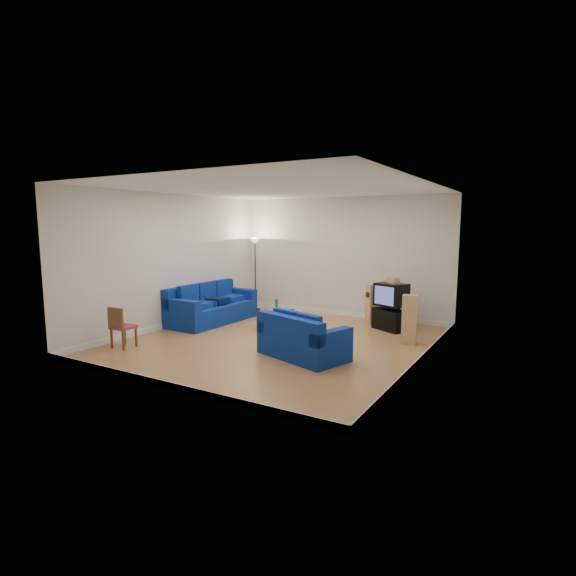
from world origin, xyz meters
The scene contains 16 objects.
room centered at (0.00, 0.00, 1.54)m, with size 6.01×6.51×3.21m.
sofa_three_seat centered at (-2.52, 0.78, 0.35)m, with size 1.09×2.47×0.95m.
sofa_loveseat centered at (0.98, -0.79, 0.31)m, with size 1.85×1.38×0.82m.
coffee_table centered at (-0.46, 0.91, 0.35)m, with size 1.22×0.91×0.40m.
bottle centered at (-0.67, 0.99, 0.56)m, with size 0.07×0.07×0.31m, color #197233.
tissue_box centered at (-0.45, 0.91, 0.44)m, with size 0.21×0.12×0.09m, color green.
red_canister centered at (-0.21, 0.95, 0.47)m, with size 0.10×0.10×0.13m, color red.
remote centered at (-0.10, 0.81, 0.41)m, with size 0.17×0.05×0.02m, color black.
tv_stand centered at (1.72, 2.23, 0.25)m, with size 0.81×0.45×0.49m, color black.
av_receiver centered at (1.70, 2.29, 0.54)m, with size 0.39×0.32×0.09m, color black.
television centered at (1.74, 2.19, 0.85)m, with size 0.82×0.72×0.53m.
centre_speaker centered at (1.75, 2.25, 1.18)m, with size 0.40×0.16×0.14m, color tan.
speaker_left centered at (1.11, 2.70, 0.50)m, with size 0.36×0.38×1.00m.
speaker_right centered at (2.45, 1.21, 0.52)m, with size 0.35×0.29×1.03m.
floor_lamp centered at (-2.45, 2.70, 1.73)m, with size 0.36×0.36×2.09m.
dining_chair centered at (-2.44, -2.06, 0.47)m, with size 0.42×0.42×0.85m.
Camera 1 is at (4.89, -7.92, 2.46)m, focal length 28.00 mm.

